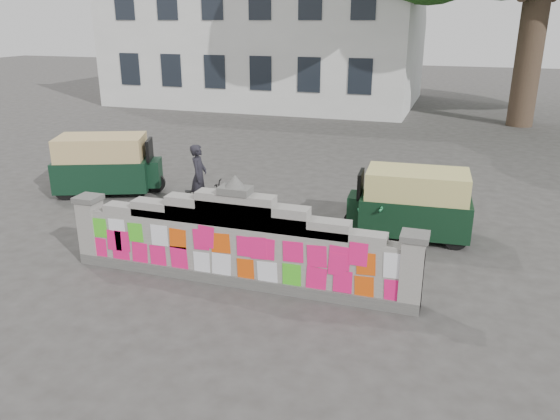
# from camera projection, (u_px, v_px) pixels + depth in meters

# --- Properties ---
(ground) EXTENTS (100.00, 100.00, 0.00)m
(ground) POSITION_uv_depth(u_px,v_px,m) (238.00, 282.00, 9.82)
(ground) COLOR #383533
(ground) RESTS_ON ground
(parapet_wall) EXTENTS (6.48, 0.44, 2.01)m
(parapet_wall) POSITION_uv_depth(u_px,v_px,m) (237.00, 244.00, 9.56)
(parapet_wall) COLOR #4C4C49
(parapet_wall) RESTS_ON ground
(building) EXTENTS (16.00, 10.00, 8.90)m
(building) POSITION_uv_depth(u_px,v_px,m) (271.00, 27.00, 30.24)
(building) COLOR silver
(building) RESTS_ON ground
(cyclist_bike) EXTENTS (1.77, 0.89, 0.89)m
(cyclist_bike) POSITION_uv_depth(u_px,v_px,m) (200.00, 199.00, 12.94)
(cyclist_bike) COLOR black
(cyclist_bike) RESTS_ON ground
(cyclist_rider) EXTENTS (0.45, 0.61, 1.51)m
(cyclist_rider) POSITION_uv_depth(u_px,v_px,m) (199.00, 186.00, 12.83)
(cyclist_rider) COLOR black
(cyclist_rider) RESTS_ON ground
(pedestrian) EXTENTS (0.88, 0.90, 1.46)m
(pedestrian) POSITION_uv_depth(u_px,v_px,m) (372.00, 208.00, 11.45)
(pedestrian) COLOR #2A9B5A
(pedestrian) RESTS_ON ground
(rickshaw_left) EXTENTS (2.91, 2.12, 1.57)m
(rickshaw_left) POSITION_uv_depth(u_px,v_px,m) (106.00, 164.00, 14.58)
(rickshaw_left) COLOR black
(rickshaw_left) RESTS_ON ground
(rickshaw_right) EXTENTS (2.70, 1.37, 1.48)m
(rickshaw_right) POSITION_uv_depth(u_px,v_px,m) (412.00, 203.00, 11.66)
(rickshaw_right) COLOR black
(rickshaw_right) RESTS_ON ground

